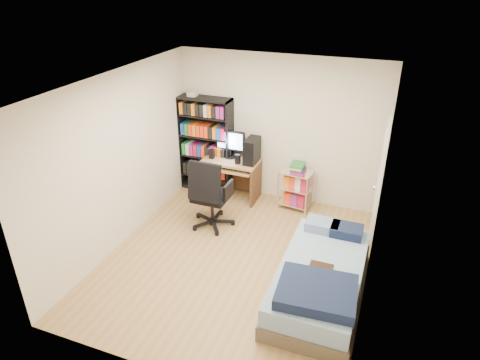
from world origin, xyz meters
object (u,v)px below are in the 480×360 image
at_px(media_shelf, 206,144).
at_px(computer_desk, 237,163).
at_px(bed, 320,279).
at_px(office_chair, 211,205).

height_order(media_shelf, computer_desk, media_shelf).
relative_size(media_shelf, bed, 0.89).
distance_m(media_shelf, computer_desk, 0.69).
height_order(media_shelf, bed, media_shelf).
distance_m(computer_desk, office_chair, 1.09).
xyz_separation_m(media_shelf, bed, (2.53, -2.15, -0.63)).
xyz_separation_m(computer_desk, bed, (1.89, -2.03, -0.40)).
bearing_deg(bed, media_shelf, 139.70).
bearing_deg(bed, computer_desk, 132.87).
relative_size(office_chair, bed, 0.58).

